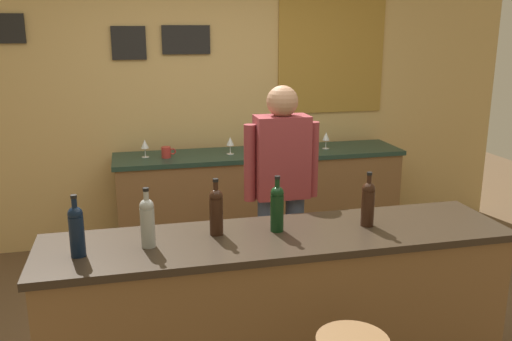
{
  "coord_description": "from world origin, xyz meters",
  "views": [
    {
      "loc": [
        -0.75,
        -3.01,
        1.98
      ],
      "look_at": [
        0.07,
        0.45,
        1.05
      ],
      "focal_mm": 38.23,
      "sensor_mm": 36.0,
      "label": 1
    }
  ],
  "objects_px": {
    "wine_bottle_d": "(277,207)",
    "wine_glass_b": "(230,142)",
    "wine_bottle_b": "(147,221)",
    "wine_bottle_e": "(368,202)",
    "bartender": "(281,186)",
    "coffee_mug": "(167,152)",
    "wine_glass_a": "(145,145)",
    "wine_glass_c": "(299,140)",
    "wine_bottle_a": "(76,229)",
    "wine_bottle_c": "(216,210)",
    "wine_glass_d": "(326,137)"
  },
  "relations": [
    {
      "from": "wine_bottle_a",
      "to": "wine_glass_d",
      "type": "xyz_separation_m",
      "value": [
        2.04,
        2.09,
        -0.05
      ]
    },
    {
      "from": "wine_bottle_c",
      "to": "wine_bottle_d",
      "type": "xyz_separation_m",
      "value": [
        0.33,
        -0.02,
        0.0
      ]
    },
    {
      "from": "wine_bottle_d",
      "to": "wine_glass_b",
      "type": "relative_size",
      "value": 1.97
    },
    {
      "from": "wine_bottle_b",
      "to": "wine_glass_a",
      "type": "relative_size",
      "value": 1.97
    },
    {
      "from": "wine_bottle_e",
      "to": "wine_glass_d",
      "type": "xyz_separation_m",
      "value": [
        0.52,
        2.02,
        -0.05
      ]
    },
    {
      "from": "bartender",
      "to": "wine_bottle_e",
      "type": "xyz_separation_m",
      "value": [
        0.26,
        -0.81,
        0.12
      ]
    },
    {
      "from": "wine_glass_c",
      "to": "coffee_mug",
      "type": "xyz_separation_m",
      "value": [
        -1.18,
        0.04,
        -0.06
      ]
    },
    {
      "from": "wine_bottle_a",
      "to": "wine_bottle_d",
      "type": "distance_m",
      "value": 1.02
    },
    {
      "from": "wine_glass_b",
      "to": "coffee_mug",
      "type": "relative_size",
      "value": 1.24
    },
    {
      "from": "bartender",
      "to": "wine_bottle_c",
      "type": "xyz_separation_m",
      "value": [
        -0.57,
        -0.75,
        0.12
      ]
    },
    {
      "from": "wine_glass_a",
      "to": "coffee_mug",
      "type": "bearing_deg",
      "value": -18.57
    },
    {
      "from": "wine_glass_d",
      "to": "coffee_mug",
      "type": "xyz_separation_m",
      "value": [
        -1.46,
        -0.03,
        -0.06
      ]
    },
    {
      "from": "wine_bottle_c",
      "to": "wine_bottle_e",
      "type": "distance_m",
      "value": 0.83
    },
    {
      "from": "wine_bottle_c",
      "to": "wine_glass_b",
      "type": "xyz_separation_m",
      "value": [
        0.44,
        1.94,
        -0.05
      ]
    },
    {
      "from": "wine_bottle_b",
      "to": "wine_glass_c",
      "type": "xyz_separation_m",
      "value": [
        1.42,
        1.98,
        -0.05
      ]
    },
    {
      "from": "wine_glass_a",
      "to": "wine_glass_c",
      "type": "xyz_separation_m",
      "value": [
        1.36,
        -0.1,
        0.0
      ]
    },
    {
      "from": "wine_bottle_d",
      "to": "wine_glass_b",
      "type": "distance_m",
      "value": 1.97
    },
    {
      "from": "wine_bottle_c",
      "to": "coffee_mug",
      "type": "relative_size",
      "value": 2.45
    },
    {
      "from": "bartender",
      "to": "wine_glass_b",
      "type": "xyz_separation_m",
      "value": [
        -0.13,
        1.19,
        0.07
      ]
    },
    {
      "from": "bartender",
      "to": "coffee_mug",
      "type": "height_order",
      "value": "bartender"
    },
    {
      "from": "wine_bottle_d",
      "to": "coffee_mug",
      "type": "relative_size",
      "value": 2.45
    },
    {
      "from": "wine_bottle_a",
      "to": "wine_bottle_c",
      "type": "distance_m",
      "value": 0.7
    },
    {
      "from": "wine_bottle_c",
      "to": "wine_glass_b",
      "type": "relative_size",
      "value": 1.97
    },
    {
      "from": "wine_bottle_e",
      "to": "wine_glass_d",
      "type": "bearing_deg",
      "value": 75.7
    },
    {
      "from": "bartender",
      "to": "wine_bottle_e",
      "type": "bearing_deg",
      "value": -72.17
    },
    {
      "from": "wine_glass_d",
      "to": "wine_bottle_b",
      "type": "bearing_deg",
      "value": -129.81
    },
    {
      "from": "wine_glass_b",
      "to": "wine_bottle_b",
      "type": "bearing_deg",
      "value": -111.61
    },
    {
      "from": "wine_glass_a",
      "to": "wine_glass_d",
      "type": "bearing_deg",
      "value": -1.2
    },
    {
      "from": "wine_bottle_a",
      "to": "wine_glass_c",
      "type": "xyz_separation_m",
      "value": [
        1.76,
        2.02,
        -0.05
      ]
    },
    {
      "from": "wine_glass_d",
      "to": "coffee_mug",
      "type": "relative_size",
      "value": 1.24
    },
    {
      "from": "wine_bottle_e",
      "to": "wine_glass_a",
      "type": "height_order",
      "value": "wine_bottle_e"
    },
    {
      "from": "coffee_mug",
      "to": "bartender",
      "type": "bearing_deg",
      "value": -59.99
    },
    {
      "from": "wine_bottle_b",
      "to": "wine_bottle_c",
      "type": "xyz_separation_m",
      "value": [
        0.36,
        0.09,
        0.0
      ]
    },
    {
      "from": "wine_bottle_e",
      "to": "wine_glass_d",
      "type": "relative_size",
      "value": 1.97
    },
    {
      "from": "wine_glass_b",
      "to": "wine_bottle_a",
      "type": "bearing_deg",
      "value": -118.77
    },
    {
      "from": "wine_bottle_b",
      "to": "wine_bottle_c",
      "type": "height_order",
      "value": "same"
    },
    {
      "from": "wine_glass_a",
      "to": "wine_glass_c",
      "type": "height_order",
      "value": "same"
    },
    {
      "from": "wine_glass_c",
      "to": "bartender",
      "type": "bearing_deg",
      "value": -113.33
    },
    {
      "from": "wine_glass_a",
      "to": "wine_bottle_a",
      "type": "bearing_deg",
      "value": -100.64
    },
    {
      "from": "bartender",
      "to": "wine_glass_b",
      "type": "bearing_deg",
      "value": 96.08
    },
    {
      "from": "wine_bottle_d",
      "to": "wine_glass_b",
      "type": "height_order",
      "value": "wine_bottle_d"
    },
    {
      "from": "wine_bottle_e",
      "to": "coffee_mug",
      "type": "relative_size",
      "value": 2.45
    },
    {
      "from": "wine_bottle_a",
      "to": "wine_glass_a",
      "type": "bearing_deg",
      "value": 79.36
    },
    {
      "from": "wine_bottle_b",
      "to": "wine_bottle_e",
      "type": "xyz_separation_m",
      "value": [
        1.19,
        0.02,
        0.0
      ]
    },
    {
      "from": "bartender",
      "to": "coffee_mug",
      "type": "relative_size",
      "value": 12.96
    },
    {
      "from": "wine_bottle_c",
      "to": "wine_glass_b",
      "type": "bearing_deg",
      "value": 77.1
    },
    {
      "from": "wine_bottle_c",
      "to": "wine_glass_b",
      "type": "distance_m",
      "value": 1.99
    },
    {
      "from": "wine_bottle_b",
      "to": "wine_bottle_e",
      "type": "height_order",
      "value": "same"
    },
    {
      "from": "wine_glass_c",
      "to": "wine_bottle_b",
      "type": "bearing_deg",
      "value": -125.74
    },
    {
      "from": "bartender",
      "to": "coffee_mug",
      "type": "distance_m",
      "value": 1.37
    }
  ]
}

